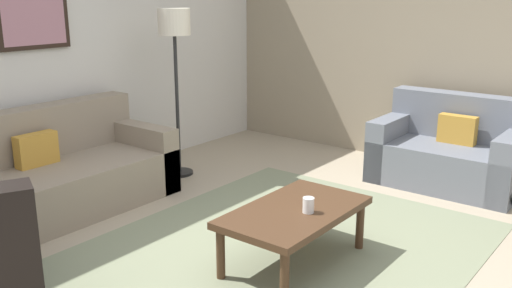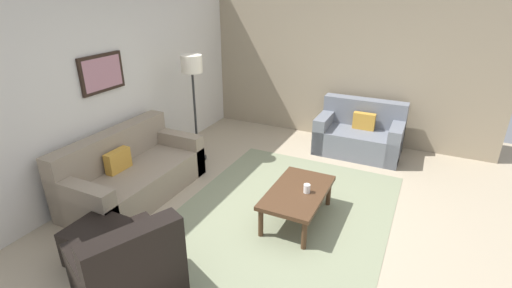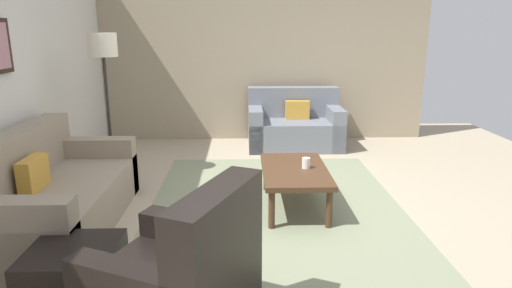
% 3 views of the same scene
% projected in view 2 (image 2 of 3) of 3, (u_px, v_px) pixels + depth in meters
% --- Properties ---
extents(ground_plane, '(8.00, 8.00, 0.00)m').
position_uv_depth(ground_plane, '(280.00, 218.00, 4.59)').
color(ground_plane, tan).
extents(rear_partition, '(6.00, 0.12, 2.80)m').
position_uv_depth(rear_partition, '(108.00, 85.00, 5.07)').
color(rear_partition, silver).
rests_on(rear_partition, ground_plane).
extents(stone_feature_panel, '(0.12, 5.20, 2.80)m').
position_uv_depth(stone_feature_panel, '(347.00, 63.00, 6.50)').
color(stone_feature_panel, gray).
rests_on(stone_feature_panel, ground_plane).
extents(area_rug, '(3.48, 2.54, 0.01)m').
position_uv_depth(area_rug, '(280.00, 218.00, 4.59)').
color(area_rug, gray).
rests_on(area_rug, ground_plane).
extents(couch_main, '(1.94, 0.95, 0.88)m').
position_uv_depth(couch_main, '(130.00, 175.00, 5.01)').
color(couch_main, gray).
rests_on(couch_main, ground_plane).
extents(couch_loveseat, '(0.85, 1.39, 0.88)m').
position_uv_depth(couch_loveseat, '(360.00, 135.00, 6.32)').
color(couch_loveseat, slate).
rests_on(couch_loveseat, ground_plane).
extents(armchair_leather, '(1.06, 1.06, 0.95)m').
position_uv_depth(armchair_leather, '(130.00, 280.00, 3.22)').
color(armchair_leather, black).
rests_on(armchair_leather, ground_plane).
extents(ottoman, '(0.56, 0.56, 0.40)m').
position_uv_depth(ottoman, '(100.00, 243.00, 3.84)').
color(ottoman, black).
rests_on(ottoman, ground_plane).
extents(coffee_table, '(1.10, 0.64, 0.41)m').
position_uv_depth(coffee_table, '(298.00, 194.00, 4.43)').
color(coffee_table, '#472D1C').
rests_on(coffee_table, ground_plane).
extents(cup, '(0.08, 0.08, 0.11)m').
position_uv_depth(cup, '(307.00, 189.00, 4.34)').
color(cup, white).
rests_on(cup, coffee_table).
extents(lamp_standing, '(0.32, 0.32, 1.71)m').
position_uv_depth(lamp_standing, '(192.00, 75.00, 5.59)').
color(lamp_standing, black).
rests_on(lamp_standing, ground_plane).
extents(framed_artwork, '(0.69, 0.04, 0.49)m').
position_uv_depth(framed_artwork, '(102.00, 73.00, 4.83)').
color(framed_artwork, black).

